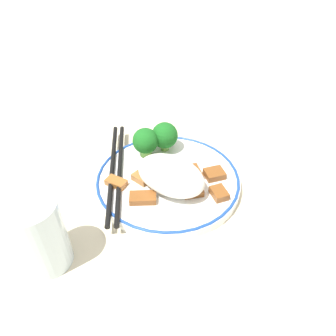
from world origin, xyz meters
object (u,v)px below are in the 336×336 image
Objects in this scene: broccoli_back_center at (145,141)px; drinking_glass at (39,235)px; broccoli_back_left at (165,136)px; plate at (168,180)px; chopsticks at (116,169)px.

drinking_glass is (0.03, -0.23, 0.01)m from broccoli_back_center.
drinking_glass is at bearing -83.61° from broccoli_back_center.
broccoli_back_left is 0.51× the size of drinking_glass.
drinking_glass is at bearing -87.89° from broccoli_back_left.
plate is 0.08m from broccoli_back_left.
plate is 4.43× the size of broccoli_back_center.
broccoli_back_left is at bearing 130.35° from plate.
broccoli_back_left reaches higher than plate.
broccoli_back_center is at bearing 78.36° from chopsticks.
broccoli_back_left and broccoli_back_center have the same top height.
broccoli_back_center is at bearing -116.31° from broccoli_back_left.
broccoli_back_center reaches higher than chopsticks.
broccoli_back_center is 0.24m from drinking_glass.
chopsticks is 1.95× the size of drinking_glass.
plate is 0.09m from chopsticks.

